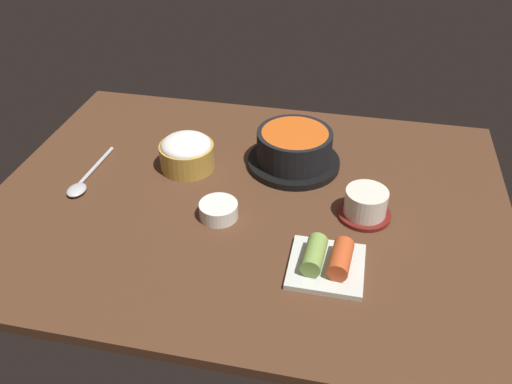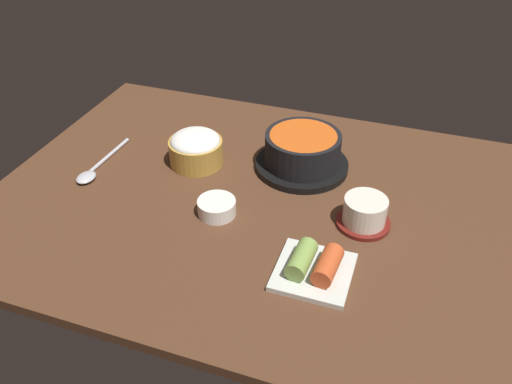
{
  "view_description": "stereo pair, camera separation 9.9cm",
  "coord_description": "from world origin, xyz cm",
  "px_view_note": "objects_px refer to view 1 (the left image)",
  "views": [
    {
      "loc": [
        18.53,
        -80.11,
        63.97
      ],
      "look_at": [
        2.0,
        -2.0,
        5.0
      ],
      "focal_mm": 36.91,
      "sensor_mm": 36.0,
      "label": 1
    },
    {
      "loc": [
        28.08,
        -77.46,
        63.97
      ],
      "look_at": [
        2.0,
        -2.0,
        5.0
      ],
      "focal_mm": 36.91,
      "sensor_mm": 36.0,
      "label": 2
    }
  ],
  "objects_px": {
    "tea_cup_with_saucer": "(366,204)",
    "banchan_cup_center": "(219,210)",
    "rice_bowl": "(187,152)",
    "kimchi_plate": "(327,261)",
    "stone_pot": "(294,149)",
    "spoon": "(83,182)"
  },
  "relations": [
    {
      "from": "stone_pot",
      "to": "rice_bowl",
      "type": "bearing_deg",
      "value": -165.92
    },
    {
      "from": "rice_bowl",
      "to": "kimchi_plate",
      "type": "height_order",
      "value": "rice_bowl"
    },
    {
      "from": "kimchi_plate",
      "to": "spoon",
      "type": "bearing_deg",
      "value": 164.93
    },
    {
      "from": "tea_cup_with_saucer",
      "to": "banchan_cup_center",
      "type": "height_order",
      "value": "tea_cup_with_saucer"
    },
    {
      "from": "stone_pot",
      "to": "tea_cup_with_saucer",
      "type": "distance_m",
      "value": 0.21
    },
    {
      "from": "stone_pot",
      "to": "rice_bowl",
      "type": "xyz_separation_m",
      "value": [
        -0.22,
        -0.05,
        -0.0
      ]
    },
    {
      "from": "rice_bowl",
      "to": "stone_pot",
      "type": "bearing_deg",
      "value": 14.08
    },
    {
      "from": "stone_pot",
      "to": "tea_cup_with_saucer",
      "type": "relative_size",
      "value": 1.98
    },
    {
      "from": "banchan_cup_center",
      "to": "spoon",
      "type": "height_order",
      "value": "banchan_cup_center"
    },
    {
      "from": "tea_cup_with_saucer",
      "to": "banchan_cup_center",
      "type": "xyz_separation_m",
      "value": [
        -0.26,
        -0.06,
        -0.01
      ]
    },
    {
      "from": "kimchi_plate",
      "to": "tea_cup_with_saucer",
      "type": "bearing_deg",
      "value": 70.34
    },
    {
      "from": "banchan_cup_center",
      "to": "kimchi_plate",
      "type": "xyz_separation_m",
      "value": [
        0.21,
        -0.1,
        0.0
      ]
    },
    {
      "from": "rice_bowl",
      "to": "spoon",
      "type": "bearing_deg",
      "value": -150.43
    },
    {
      "from": "stone_pot",
      "to": "tea_cup_with_saucer",
      "type": "bearing_deg",
      "value": -42.88
    },
    {
      "from": "spoon",
      "to": "tea_cup_with_saucer",
      "type": "bearing_deg",
      "value": 1.76
    },
    {
      "from": "stone_pot",
      "to": "banchan_cup_center",
      "type": "distance_m",
      "value": 0.23
    },
    {
      "from": "tea_cup_with_saucer",
      "to": "rice_bowl",
      "type": "bearing_deg",
      "value": 166.51
    },
    {
      "from": "spoon",
      "to": "banchan_cup_center",
      "type": "bearing_deg",
      "value": -7.87
    },
    {
      "from": "kimchi_plate",
      "to": "stone_pot",
      "type": "bearing_deg",
      "value": 108.63
    },
    {
      "from": "banchan_cup_center",
      "to": "spoon",
      "type": "bearing_deg",
      "value": 172.13
    },
    {
      "from": "rice_bowl",
      "to": "kimchi_plate",
      "type": "xyz_separation_m",
      "value": [
        0.32,
        -0.24,
        -0.02
      ]
    },
    {
      "from": "rice_bowl",
      "to": "kimchi_plate",
      "type": "bearing_deg",
      "value": -37.37
    }
  ]
}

